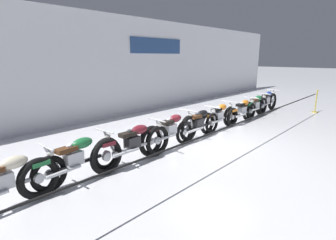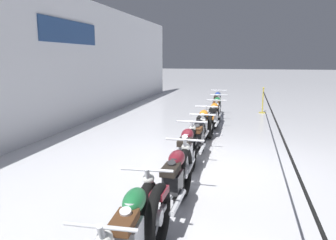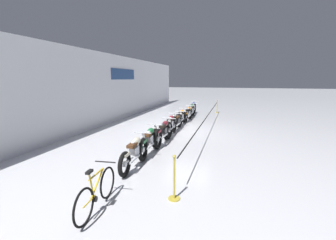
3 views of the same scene
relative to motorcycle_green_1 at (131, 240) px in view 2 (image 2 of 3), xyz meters
name	(u,v)px [view 2 (image 2 of 3)]	position (x,y,z in m)	size (l,w,h in m)	color
ground_plane	(222,162)	(4.13, -0.58, -0.47)	(120.00, 120.00, 0.00)	silver
back_wall	(10,63)	(4.14, 4.55, 1.63)	(28.00, 0.29, 4.20)	white
motorcycle_green_1	(131,240)	(0.00, 0.00, 0.00)	(2.30, 0.62, 0.97)	black
motorcycle_maroon_2	(174,185)	(1.43, -0.11, 0.01)	(2.36, 0.62, 0.98)	black
motorcycle_maroon_3	(186,155)	(2.87, -0.01, 0.01)	(2.44, 0.62, 0.98)	black
motorcycle_black_4	(198,139)	(4.14, -0.04, -0.01)	(2.17, 0.62, 0.93)	black
motorcycle_orange_5	(203,128)	(5.43, 0.04, -0.01)	(2.13, 0.62, 0.94)	black
motorcycle_orange_6	(214,118)	(6.91, -0.09, -0.02)	(2.18, 0.62, 0.93)	black
motorcycle_green_7	(217,111)	(8.17, -0.06, 0.00)	(2.21, 0.62, 0.96)	black
motorcycle_blue_8	(217,105)	(9.56, 0.06, 0.01)	(2.22, 0.62, 0.99)	black
stanchion_far_left	(285,151)	(2.58, -1.66, 0.29)	(13.69, 0.28, 1.05)	gold
stanchion_mid_left	(263,104)	(11.01, -1.66, -0.12)	(0.28, 0.28, 1.05)	gold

